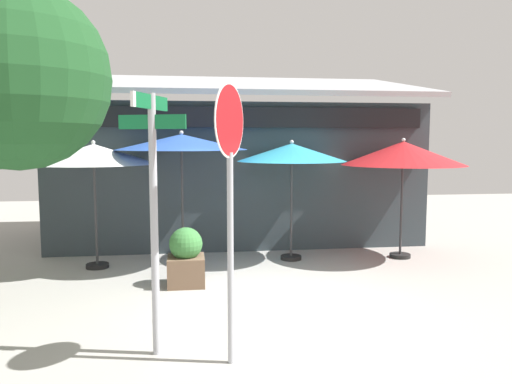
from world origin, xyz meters
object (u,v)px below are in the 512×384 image
Objects in this scene: patio_umbrella_royal_blue_center at (182,143)px; patio_umbrella_teal_right at (292,153)px; stop_sign at (230,169)px; street_sign_post at (153,199)px; sidewalk_planter at (186,258)px; patio_umbrella_crimson_far_right at (403,154)px; patio_umbrella_ivory_left at (94,155)px.

patio_umbrella_teal_right is (2.25, 0.15, -0.21)m from patio_umbrella_royal_blue_center.
patio_umbrella_royal_blue_center is at bearing 97.40° from stop_sign.
street_sign_post is 5.01m from patio_umbrella_teal_right.
patio_umbrella_crimson_far_right is at bearing 17.50° from sidewalk_planter.
patio_umbrella_crimson_far_right is at bearing 0.06° from patio_umbrella_royal_blue_center.
patio_umbrella_teal_right is 2.36m from patio_umbrella_crimson_far_right.
patio_umbrella_royal_blue_center is 2.43m from sidewalk_planter.
patio_umbrella_teal_right is (1.66, 4.67, 0.04)m from stop_sign.
sidewalk_planter is at bearing -144.18° from patio_umbrella_teal_right.
stop_sign is (0.85, -0.35, 0.35)m from street_sign_post.
patio_umbrella_crimson_far_right is (4.86, 4.18, 0.38)m from street_sign_post.
street_sign_post is 0.98m from stop_sign.
street_sign_post is 4.23m from patio_umbrella_royal_blue_center.
patio_umbrella_royal_blue_center reaches higher than patio_umbrella_teal_right.
patio_umbrella_teal_right is at bearing 2.34° from patio_umbrella_ivory_left.
patio_umbrella_crimson_far_right is (4.60, 0.01, -0.23)m from patio_umbrella_royal_blue_center.
sidewalk_planter is (-0.52, 3.10, -1.71)m from stop_sign.
patio_umbrella_royal_blue_center reaches higher than patio_umbrella_ivory_left.
patio_umbrella_crimson_far_right is at bearing -3.44° from patio_umbrella_teal_right.
patio_umbrella_ivory_left is 2.47× the size of sidewalk_planter.
street_sign_post reaches higher than patio_umbrella_ivory_left.
patio_umbrella_crimson_far_right is 2.55× the size of sidewalk_planter.
patio_umbrella_ivory_left is (-2.27, 4.51, 0.03)m from stop_sign.
street_sign_post reaches higher than patio_umbrella_royal_blue_center.
stop_sign is at bearing -82.60° from patio_umbrella_royal_blue_center.
patio_umbrella_teal_right is 2.48× the size of sidewalk_planter.
sidewalk_planter is (0.07, -1.42, -1.97)m from patio_umbrella_royal_blue_center.
patio_umbrella_ivory_left is at bearing -177.66° from patio_umbrella_teal_right.
patio_umbrella_crimson_far_right is (6.28, 0.02, -0.00)m from patio_umbrella_ivory_left.
patio_umbrella_royal_blue_center reaches higher than patio_umbrella_crimson_far_right.
stop_sign reaches higher than street_sign_post.
patio_umbrella_teal_right is (3.92, 0.16, 0.01)m from patio_umbrella_ivory_left.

